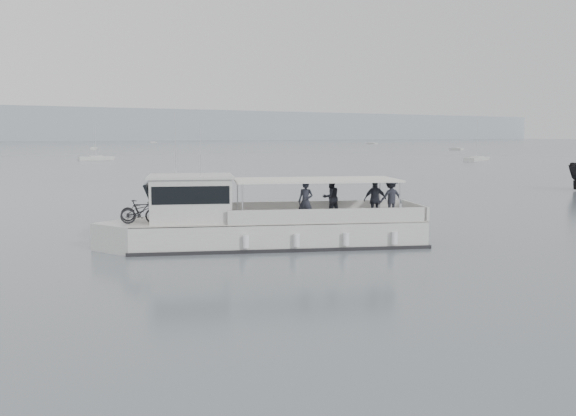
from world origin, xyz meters
TOP-DOWN VIEW (x-y plane):
  - ground at (0.00, 0.00)m, footprint 1400.00×1400.00m
  - tour_boat at (-3.62, 1.83)m, footprint 13.51×8.28m

SIDE VIEW (x-z plane):
  - ground at x=0.00m, z-range 0.00..0.00m
  - tour_boat at x=-3.62m, z-range -1.98..3.91m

